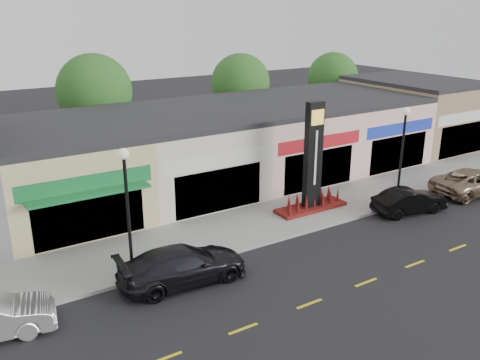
# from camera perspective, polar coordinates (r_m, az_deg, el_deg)

# --- Properties ---
(ground) EXTENTS (120.00, 120.00, 0.00)m
(ground) POSITION_cam_1_polar(r_m,az_deg,el_deg) (23.86, 8.78, -8.23)
(ground) COLOR black
(ground) RESTS_ON ground
(sidewalk) EXTENTS (52.00, 4.30, 0.15)m
(sidewalk) POSITION_cam_1_polar(r_m,az_deg,el_deg) (26.92, 2.77, -4.59)
(sidewalk) COLOR gray
(sidewalk) RESTS_ON ground
(curb) EXTENTS (52.00, 0.20, 0.15)m
(curb) POSITION_cam_1_polar(r_m,az_deg,el_deg) (25.27, 5.69, -6.29)
(curb) COLOR gray
(curb) RESTS_ON ground
(shop_beige) EXTENTS (7.00, 10.85, 4.80)m
(shop_beige) POSITION_cam_1_polar(r_m,az_deg,el_deg) (29.15, -19.40, 1.05)
(shop_beige) COLOR #C9BD81
(shop_beige) RESTS_ON ground
(shop_cream) EXTENTS (7.00, 10.01, 4.80)m
(shop_cream) POSITION_cam_1_polar(r_m,az_deg,el_deg) (31.29, -6.90, 3.18)
(shop_cream) COLOR beige
(shop_cream) RESTS_ON ground
(shop_pink_w) EXTENTS (7.00, 10.01, 4.80)m
(shop_pink_w) POSITION_cam_1_polar(r_m,az_deg,el_deg) (34.72, 3.61, 4.85)
(shop_pink_w) COLOR #FABFBF
(shop_pink_w) RESTS_ON ground
(shop_pink_e) EXTENTS (7.00, 10.01, 4.80)m
(shop_pink_e) POSITION_cam_1_polar(r_m,az_deg,el_deg) (39.12, 12.04, 6.07)
(shop_pink_e) COLOR #FABFBF
(shop_pink_e) RESTS_ON ground
(shop_tan) EXTENTS (7.00, 10.01, 5.30)m
(shop_tan) POSITION_cam_1_polar(r_m,az_deg,el_deg) (44.15, 18.70, 7.25)
(shop_tan) COLOR #997959
(shop_tan) RESTS_ON ground
(tree_rear_west) EXTENTS (5.20, 5.20, 7.83)m
(tree_rear_west) POSITION_cam_1_polar(r_m,az_deg,el_deg) (37.23, -16.02, 9.55)
(tree_rear_west) COLOR #382619
(tree_rear_west) RESTS_ON ground
(tree_rear_mid) EXTENTS (4.80, 4.80, 7.29)m
(tree_rear_mid) POSITION_cam_1_polar(r_m,az_deg,el_deg) (42.17, 0.05, 10.81)
(tree_rear_mid) COLOR #382619
(tree_rear_mid) RESTS_ON ground
(tree_rear_east) EXTENTS (4.60, 4.60, 6.94)m
(tree_rear_east) POSITION_cam_1_polar(r_m,az_deg,el_deg) (48.22, 10.37, 11.22)
(tree_rear_east) COLOR #382619
(tree_rear_east) RESTS_ON ground
(lamp_west_near) EXTENTS (0.44, 0.44, 5.47)m
(lamp_west_near) POSITION_cam_1_polar(r_m,az_deg,el_deg) (20.71, -12.56, -2.24)
(lamp_west_near) COLOR black
(lamp_west_near) RESTS_ON sidewalk
(lamp_east_near) EXTENTS (0.44, 0.44, 5.47)m
(lamp_east_near) POSITION_cam_1_polar(r_m,az_deg,el_deg) (29.72, 17.79, 3.73)
(lamp_east_near) COLOR black
(lamp_east_near) RESTS_ON sidewalk
(pylon_sign) EXTENTS (4.20, 1.30, 6.00)m
(pylon_sign) POSITION_cam_1_polar(r_m,az_deg,el_deg) (27.76, 8.12, 0.83)
(pylon_sign) COLOR #57120E
(pylon_sign) RESTS_ON sidewalk
(car_dark_sedan) EXTENTS (2.51, 5.49, 1.56)m
(car_dark_sedan) POSITION_cam_1_polar(r_m,az_deg,el_deg) (21.13, -6.45, -9.50)
(car_dark_sedan) COLOR black
(car_dark_sedan) RESTS_ON ground
(car_black_conv) EXTENTS (2.15, 4.38, 1.38)m
(car_black_conv) POSITION_cam_1_polar(r_m,az_deg,el_deg) (29.36, 18.49, -2.25)
(car_black_conv) COLOR black
(car_black_conv) RESTS_ON ground
(car_gold_suv) EXTENTS (2.90, 5.61, 1.51)m
(car_gold_suv) POSITION_cam_1_polar(r_m,az_deg,el_deg) (33.85, 24.69, -0.14)
(car_gold_suv) COLOR #8B7259
(car_gold_suv) RESTS_ON ground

